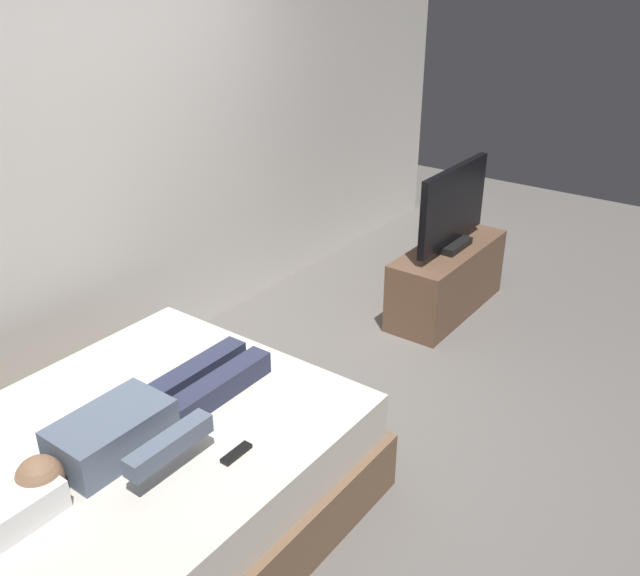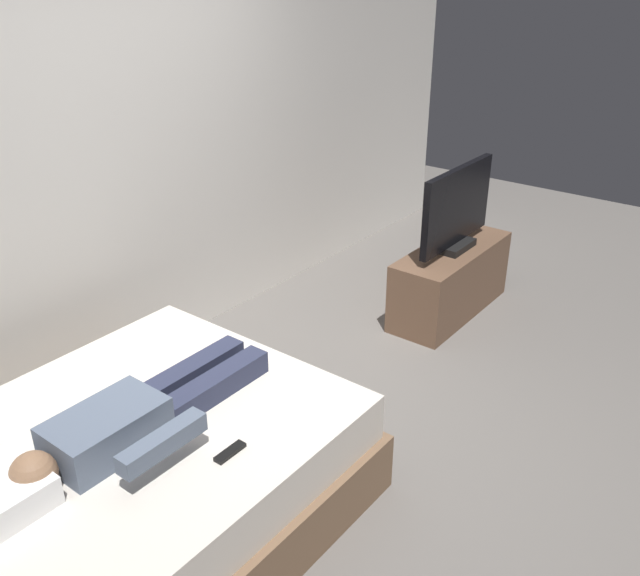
% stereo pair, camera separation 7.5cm
% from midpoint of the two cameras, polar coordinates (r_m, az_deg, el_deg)
% --- Properties ---
extents(ground_plane, '(10.00, 10.00, 0.00)m').
position_cam_midpoint_polar(ground_plane, '(3.84, 0.43, -12.45)').
color(ground_plane, slate).
extents(back_wall, '(6.40, 0.10, 2.80)m').
position_cam_midpoint_polar(back_wall, '(4.47, -13.06, 12.61)').
color(back_wall, silver).
rests_on(back_wall, ground).
extents(bed, '(1.91, 1.57, 0.54)m').
position_cam_midpoint_polar(bed, '(3.29, -15.72, -15.39)').
color(bed, brown).
rests_on(bed, ground).
extents(person, '(1.26, 0.46, 0.18)m').
position_cam_midpoint_polar(person, '(3.05, -15.38, -10.56)').
color(person, slate).
rests_on(person, bed).
extents(remote, '(0.15, 0.04, 0.02)m').
position_cam_midpoint_polar(remote, '(2.92, -7.67, -13.39)').
color(remote, black).
rests_on(remote, bed).
extents(tv_stand, '(1.10, 0.40, 0.50)m').
position_cam_midpoint_polar(tv_stand, '(5.08, 10.01, 0.72)').
color(tv_stand, brown).
rests_on(tv_stand, ground).
extents(tv, '(0.88, 0.20, 0.59)m').
position_cam_midpoint_polar(tv, '(4.88, 10.50, 6.41)').
color(tv, black).
rests_on(tv, tv_stand).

